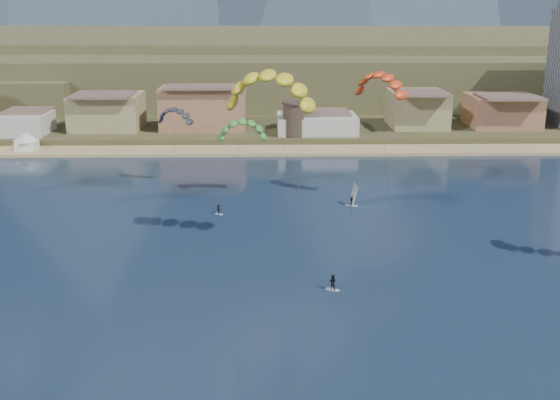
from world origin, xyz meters
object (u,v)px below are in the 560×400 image
(kitesurfer_green, at_px, (242,127))
(windsurfer, at_px, (352,199))
(kitesurfer_yellow, at_px, (270,85))
(watchtower, at_px, (294,119))

(kitesurfer_green, relative_size, windsurfer, 4.47)
(kitesurfer_yellow, xyz_separation_m, windsurfer, (14.41, 19.73, -22.24))
(kitesurfer_yellow, relative_size, windsurfer, 7.57)
(kitesurfer_yellow, height_order, windsurfer, kitesurfer_yellow)
(watchtower, bearing_deg, windsurfer, -81.06)
(watchtower, relative_size, windsurfer, 2.25)
(windsurfer, bearing_deg, kitesurfer_green, 159.29)
(watchtower, bearing_deg, kitesurfer_yellow, -94.93)
(watchtower, height_order, kitesurfer_yellow, kitesurfer_yellow)
(kitesurfer_yellow, relative_size, kitesurfer_green, 1.69)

